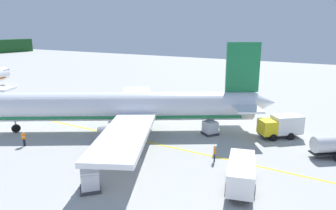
{
  "coord_description": "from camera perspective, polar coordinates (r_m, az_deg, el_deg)",
  "views": [
    {
      "loc": [
        -14.45,
        -8.86,
        13.61
      ],
      "look_at": [
        18.83,
        10.85,
        3.99
      ],
      "focal_mm": 33.09,
      "sensor_mm": 36.0,
      "label": 1
    }
  ],
  "objects": [
    {
      "name": "service_truck_pushback",
      "position": [
        28.13,
        13.32,
        -12.03
      ],
      "size": [
        6.68,
        3.83,
        2.53
      ],
      "color": "white",
      "rests_on": "ground"
    },
    {
      "name": "airliner_foreground",
      "position": [
        41.62,
        -8.51,
        -0.41
      ],
      "size": [
        31.48,
        37.02,
        11.9
      ],
      "color": "silver",
      "rests_on": "ground"
    },
    {
      "name": "apron_guide_line",
      "position": [
        38.76,
        -4.63,
        -6.64
      ],
      "size": [
        0.3,
        60.0,
        0.01
      ],
      "primitive_type": "cube",
      "color": "yellow",
      "rests_on": "ground"
    },
    {
      "name": "service_truck_baggage",
      "position": [
        41.98,
        20.08,
        -3.59
      ],
      "size": [
        5.23,
        5.47,
        2.86
      ],
      "color": "yellow",
      "rests_on": "ground"
    },
    {
      "name": "cargo_container_near",
      "position": [
        28.01,
        -14.19,
        -13.28
      ],
      "size": [
        2.42,
        2.42,
        2.09
      ],
      "color": "#333338",
      "rests_on": "ground"
    },
    {
      "name": "crew_loader_right",
      "position": [
        33.03,
        8.58,
        -8.57
      ],
      "size": [
        0.58,
        0.4,
        1.76
      ],
      "color": "#191E33",
      "rests_on": "ground"
    },
    {
      "name": "crew_loader_left",
      "position": [
        36.02,
        -6.47,
        -6.68
      ],
      "size": [
        0.63,
        0.27,
        1.65
      ],
      "color": "#191E33",
      "rests_on": "ground"
    },
    {
      "name": "cargo_container_mid",
      "position": [
        41.1,
        7.79,
        -4.19
      ],
      "size": [
        2.45,
        2.45,
        1.91
      ],
      "color": "#333338",
      "rests_on": "ground"
    },
    {
      "name": "crew_marshaller",
      "position": [
        40.53,
        -25.03,
        -5.47
      ],
      "size": [
        0.36,
        0.6,
        1.76
      ],
      "color": "#191E33",
      "rests_on": "ground"
    }
  ]
}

